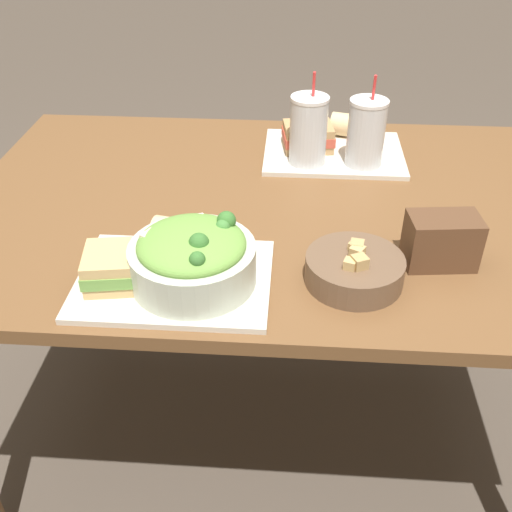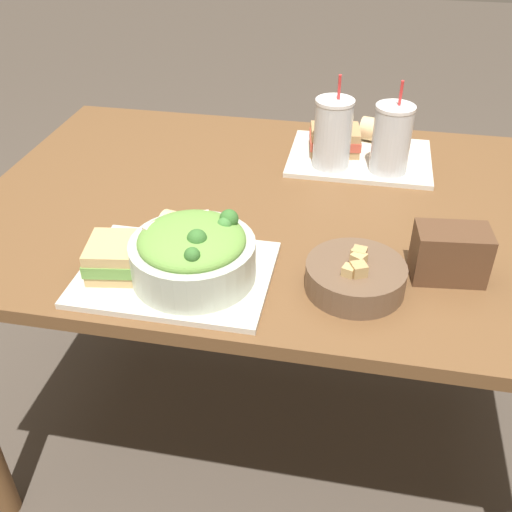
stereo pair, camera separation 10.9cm
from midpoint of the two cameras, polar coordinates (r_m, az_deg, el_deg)
The scene contains 13 objects.
ground_plane at distance 1.88m, azimuth 3.83°, elevation -15.45°, with size 12.00×12.00×0.00m, color #4C4238.
dining_table at distance 1.43m, azimuth 4.85°, elevation 1.85°, with size 1.41×0.95×0.76m.
tray_near at distance 1.14m, azimuth -4.93°, elevation -1.79°, with size 0.36×0.27×0.01m.
tray_far at distance 1.60m, azimuth 11.81°, elevation 9.08°, with size 0.36×0.27×0.01m.
salad_bowl at distance 1.09m, azimuth -3.18°, elevation 0.25°, with size 0.23×0.23×0.12m.
soup_bowl at distance 1.11m, azimuth 12.23°, elevation -1.95°, with size 0.18×0.18×0.08m.
sandwich_near at distance 1.13m, azimuth -10.12°, elevation -0.23°, with size 0.13×0.12×0.06m.
baguette_near at distance 1.19m, azimuth -3.46°, elevation 2.35°, with size 0.14×0.09×0.06m.
sandwich_far at distance 1.59m, azimuth 9.49°, elevation 10.80°, with size 0.14×0.12×0.06m.
baguette_far at distance 1.67m, azimuth 13.93°, elevation 11.41°, with size 0.13×0.09×0.06m.
drink_cup_dark at distance 1.50m, azimuth 9.42°, elevation 11.20°, with size 0.09×0.09×0.23m.
drink_cup_red at distance 1.50m, azimuth 14.84°, elevation 10.49°, with size 0.09×0.09×0.23m.
chip_bag at distance 1.18m, azimuth 20.55°, elevation 0.11°, with size 0.14×0.09×0.10m.
Camera 2 is at (0.16, -1.19, 1.44)m, focal length 42.00 mm.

